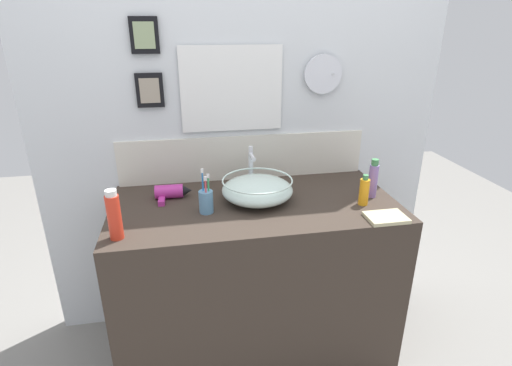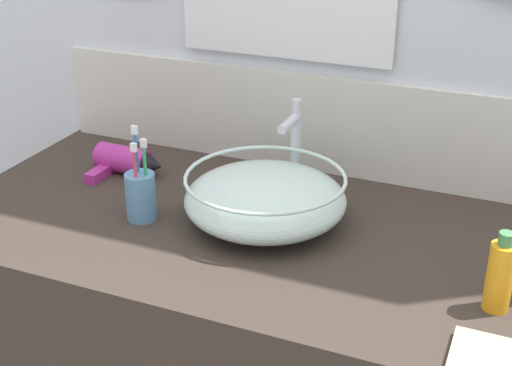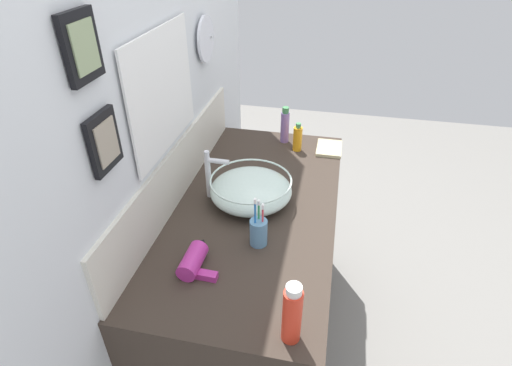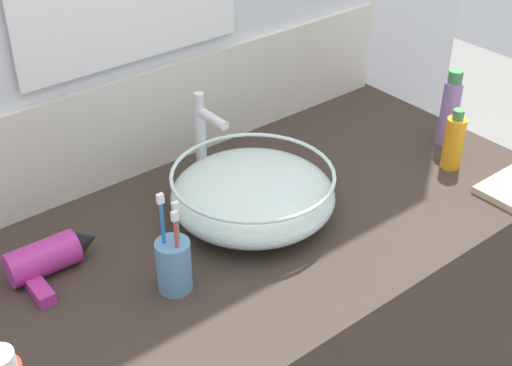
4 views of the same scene
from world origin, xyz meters
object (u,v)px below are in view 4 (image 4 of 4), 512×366
object	(u,v)px
toothbrush_cup	(174,264)
hair_drier	(50,257)
glass_bowl_sink	(253,194)
shampoo_bottle	(450,110)
faucet	(203,135)
soap_dispenser	(454,142)

from	to	relation	value
toothbrush_cup	hair_drier	bearing A→B (deg)	129.52
glass_bowl_sink	shampoo_bottle	world-z (taller)	shampoo_bottle
shampoo_bottle	faucet	bearing A→B (deg)	158.06
hair_drier	shampoo_bottle	bearing A→B (deg)	-9.37
faucet	shampoo_bottle	distance (m)	0.60
toothbrush_cup	faucet	bearing A→B (deg)	45.49
toothbrush_cup	shampoo_bottle	distance (m)	0.81
soap_dispenser	shampoo_bottle	world-z (taller)	shampoo_bottle
faucet	hair_drier	distance (m)	0.42
glass_bowl_sink	shampoo_bottle	bearing A→B (deg)	-5.69
faucet	soap_dispenser	bearing A→B (deg)	-32.21
toothbrush_cup	shampoo_bottle	bearing A→B (deg)	1.96
soap_dispenser	shampoo_bottle	bearing A→B (deg)	44.35
hair_drier	toothbrush_cup	distance (m)	0.24
toothbrush_cup	soap_dispenser	world-z (taller)	toothbrush_cup
toothbrush_cup	shampoo_bottle	xyz separation A→B (m)	(0.80, 0.03, 0.04)
hair_drier	glass_bowl_sink	bearing A→B (deg)	-14.35
glass_bowl_sink	toothbrush_cup	world-z (taller)	toothbrush_cup
faucet	hair_drier	size ratio (longest dim) A/B	1.23
hair_drier	faucet	bearing A→B (deg)	9.39
hair_drier	toothbrush_cup	world-z (taller)	toothbrush_cup
faucet	toothbrush_cup	world-z (taller)	faucet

